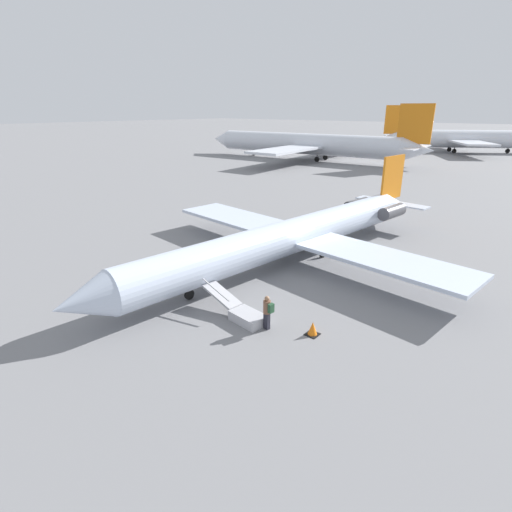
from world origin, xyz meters
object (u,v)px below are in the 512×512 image
airplane_far_center (463,139)px  airplane_main (297,234)px  passenger (267,310)px  boarding_stairs (242,313)px  airplane_taxiing_distant (309,144)px

airplane_far_center → airplane_main: bearing=-115.1°
airplane_far_center → passenger: (93.87, 14.63, -2.20)m
boarding_stairs → airplane_far_center: bearing=-75.5°
airplane_main → airplane_far_center: (-85.11, -10.36, 1.35)m
airplane_main → passenger: size_ratio=17.74×
airplane_main → passenger: bearing=32.6°
airplane_taxiing_distant → airplane_far_center: bearing=-123.4°
airplane_main → boarding_stairs: size_ratio=7.52×
airplane_taxiing_distant → boarding_stairs: (58.22, 33.41, -2.84)m
airplane_far_center → airplane_taxiing_distant: (35.71, -20.32, 0.01)m
airplane_main → boarding_stairs: (8.81, 2.73, -1.48)m
passenger → boarding_stairs: bearing=8.6°
airplane_main → passenger: (8.76, 4.27, -0.84)m
airplane_main → boarding_stairs: 9.35m
airplane_taxiing_distant → boarding_stairs: 67.19m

